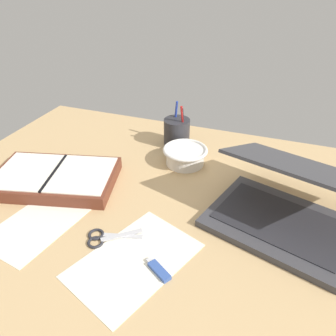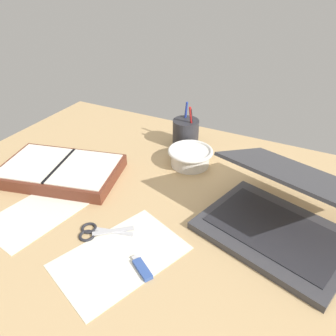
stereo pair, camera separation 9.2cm
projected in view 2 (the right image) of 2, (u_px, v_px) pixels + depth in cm
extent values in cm
cube|color=tan|center=(162.00, 206.00, 90.36)|extent=(140.00, 100.00, 2.00)
cube|color=#38383D|center=(275.00, 233.00, 78.76)|extent=(39.75, 33.61, 1.80)
cube|color=#232328|center=(275.00, 230.00, 78.21)|extent=(33.84, 25.77, 0.24)
cube|color=#38383D|center=(301.00, 176.00, 77.00)|extent=(39.42, 32.51, 9.03)
cube|color=silver|center=(300.00, 177.00, 76.81)|extent=(36.09, 29.32, 7.75)
cylinder|color=silver|center=(190.00, 158.00, 105.33)|extent=(12.30, 12.30, 5.00)
torus|color=silver|center=(190.00, 151.00, 103.98)|extent=(14.47, 14.47, 1.16)
cylinder|color=#28282D|center=(186.00, 133.00, 114.74)|extent=(9.10, 9.10, 9.85)
cylinder|color=black|center=(192.00, 127.00, 111.81)|extent=(1.24, 3.22, 13.96)
cylinder|color=#233899|center=(185.00, 122.00, 115.05)|extent=(1.78, 1.42, 14.54)
cylinder|color=#B21E1E|center=(192.00, 126.00, 111.48)|extent=(1.47, 3.52, 14.79)
cube|color=brown|center=(61.00, 171.00, 100.09)|extent=(39.35, 29.70, 3.69)
cube|color=silver|center=(34.00, 162.00, 100.58)|extent=(20.61, 23.12, 0.30)
cube|color=silver|center=(86.00, 169.00, 97.44)|extent=(20.61, 23.12, 0.30)
cube|color=black|center=(60.00, 165.00, 98.93)|extent=(5.62, 19.33, 0.30)
cube|color=#B7B7BC|center=(113.00, 231.00, 79.82)|extent=(8.58, 7.36, 0.30)
cube|color=#B7B7BC|center=(113.00, 232.00, 79.98)|extent=(10.08, 3.86, 0.30)
torus|color=#232328|center=(87.00, 236.00, 78.81)|extent=(3.90, 3.90, 0.70)
torus|color=#232328|center=(89.00, 228.00, 81.03)|extent=(3.90, 3.90, 0.70)
cube|color=silver|center=(121.00, 257.00, 73.59)|extent=(27.24, 32.89, 0.16)
cube|color=silver|center=(38.00, 213.00, 86.28)|extent=(20.17, 27.49, 0.16)
cube|color=#33519E|center=(143.00, 269.00, 70.02)|extent=(6.14, 4.90, 1.00)
cube|color=silver|center=(135.00, 258.00, 72.63)|extent=(1.66, 1.66, 0.60)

